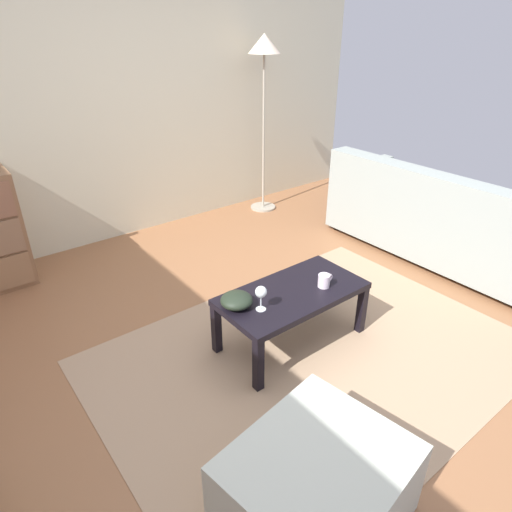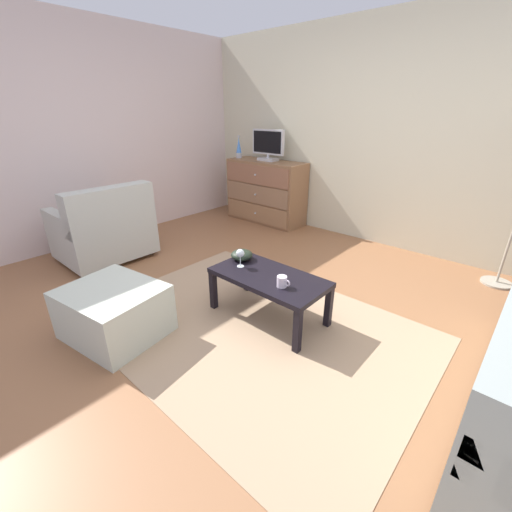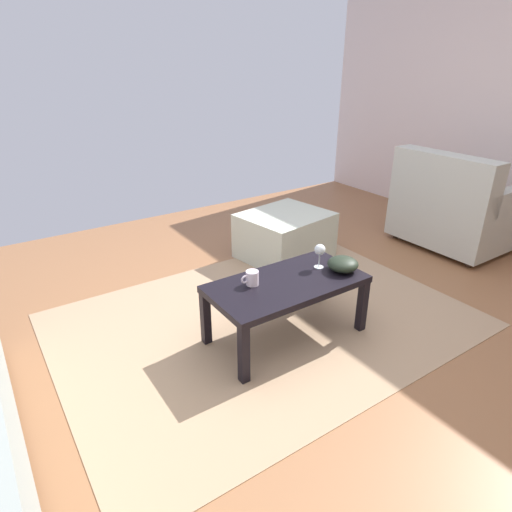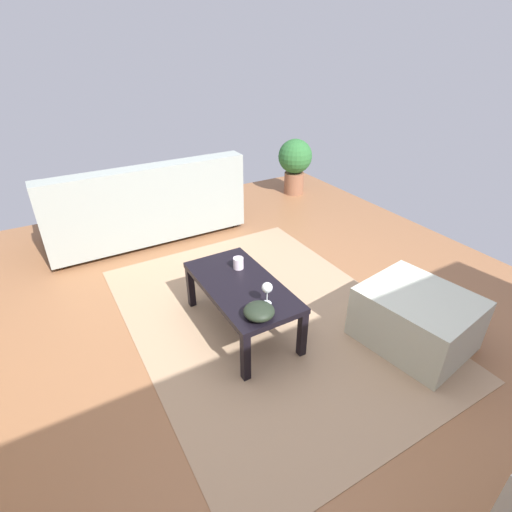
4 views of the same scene
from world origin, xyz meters
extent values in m
cube|color=#92603D|center=(0.00, 0.00, -0.03)|extent=(5.93, 5.16, 0.05)
cube|color=beige|center=(0.00, 2.34, 1.30)|extent=(5.93, 0.12, 2.61)
cube|color=tan|center=(0.20, -0.20, 0.00)|extent=(2.60, 1.90, 0.01)
cube|color=black|center=(-0.25, 0.23, 0.17)|extent=(0.05, 0.05, 0.35)
cube|color=black|center=(0.64, 0.23, 0.17)|extent=(0.05, 0.05, 0.35)
cube|color=black|center=(-0.25, -0.20, 0.17)|extent=(0.05, 0.05, 0.35)
cube|color=black|center=(0.64, -0.20, 0.17)|extent=(0.05, 0.05, 0.35)
cube|color=black|center=(0.19, 0.01, 0.37)|extent=(0.94, 0.49, 0.04)
cylinder|color=silver|center=(-0.09, -0.02, 0.39)|extent=(0.06, 0.06, 0.00)
cylinder|color=silver|center=(-0.09, -0.02, 0.44)|extent=(0.01, 0.01, 0.09)
sphere|color=silver|center=(-0.09, -0.02, 0.51)|extent=(0.07, 0.07, 0.07)
cylinder|color=silver|center=(0.39, -0.07, 0.43)|extent=(0.08, 0.08, 0.08)
torus|color=silver|center=(0.44, -0.07, 0.44)|extent=(0.05, 0.01, 0.05)
ellipsoid|color=black|center=(-0.18, 0.09, 0.43)|extent=(0.19, 0.19, 0.09)
cylinder|color=#332319|center=(2.46, 1.06, 0.03)|extent=(0.05, 0.05, 0.05)
cylinder|color=#332319|center=(1.77, 1.06, 0.03)|extent=(0.05, 0.05, 0.05)
cube|color=#929C97|center=(2.11, 0.16, 0.24)|extent=(0.85, 1.97, 0.39)
cube|color=#929C97|center=(1.79, 0.16, 0.63)|extent=(0.20, 1.97, 0.38)
cube|color=#929C97|center=(2.11, 1.08, 0.54)|extent=(0.81, 0.12, 0.20)
cube|color=beige|center=(-0.53, -0.95, 0.20)|extent=(0.78, 0.70, 0.39)
cylinder|color=#A59E8C|center=(1.54, 1.98, 0.01)|extent=(0.28, 0.28, 0.02)
cylinder|color=#A59E8C|center=(1.54, 1.98, 0.81)|extent=(0.02, 0.02, 1.59)
cone|color=beige|center=(1.54, 1.98, 1.70)|extent=(0.32, 0.32, 0.18)
camera|label=1|loc=(-1.44, -1.71, 1.89)|focal=31.24mm
camera|label=2|loc=(1.71, -1.84, 1.61)|focal=23.46mm
camera|label=3|loc=(1.63, 1.81, 1.60)|focal=30.61mm
camera|label=4|loc=(-1.80, 1.06, 1.90)|focal=27.45mm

